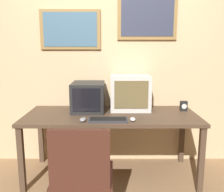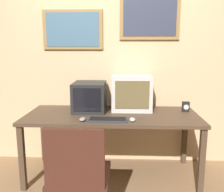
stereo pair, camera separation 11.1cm
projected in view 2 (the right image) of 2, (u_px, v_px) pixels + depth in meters
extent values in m
cube|color=#D1B284|center=(114.00, 60.00, 3.10)|extent=(8.00, 0.05, 2.60)
cube|color=olive|center=(73.00, 30.00, 3.01)|extent=(0.73, 0.02, 0.47)
cube|color=#42667F|center=(73.00, 30.00, 3.00)|extent=(0.64, 0.01, 0.40)
cube|color=olive|center=(150.00, 15.00, 2.94)|extent=(0.71, 0.02, 0.58)
cube|color=#33384C|center=(150.00, 14.00, 2.93)|extent=(0.63, 0.01, 0.50)
cube|color=#4C3828|center=(112.00, 116.00, 2.77)|extent=(1.90, 0.80, 0.04)
cube|color=#4C3828|center=(22.00, 158.00, 2.53)|extent=(0.06, 0.06, 0.69)
cube|color=#4C3828|center=(202.00, 162.00, 2.45)|extent=(0.06, 0.06, 0.69)
cube|color=#4C3828|center=(44.00, 135.00, 3.22)|extent=(0.06, 0.06, 0.69)
cube|color=#4C3828|center=(185.00, 137.00, 3.14)|extent=(0.06, 0.06, 0.69)
cube|color=black|center=(90.00, 97.00, 2.89)|extent=(0.37, 0.43, 0.33)
cube|color=black|center=(87.00, 100.00, 2.68)|extent=(0.30, 0.01, 0.25)
cube|color=beige|center=(132.00, 93.00, 2.93)|extent=(0.46, 0.35, 0.41)
cube|color=brown|center=(132.00, 95.00, 2.75)|extent=(0.38, 0.01, 0.31)
cube|color=#333338|center=(108.00, 120.00, 2.50)|extent=(0.39, 0.16, 0.02)
cube|color=black|center=(108.00, 119.00, 2.50)|extent=(0.36, 0.13, 0.00)
ellipsoid|color=silver|center=(132.00, 119.00, 2.49)|extent=(0.06, 0.10, 0.03)
ellipsoid|color=gray|center=(83.00, 119.00, 2.51)|extent=(0.06, 0.12, 0.03)
cube|color=black|center=(186.00, 107.00, 2.86)|extent=(0.08, 0.04, 0.12)
cylinder|color=white|center=(186.00, 107.00, 2.84)|extent=(0.06, 0.00, 0.06)
cube|color=#472319|center=(80.00, 175.00, 2.05)|extent=(0.48, 0.48, 0.04)
cube|color=#472319|center=(74.00, 159.00, 1.79)|extent=(0.44, 0.04, 0.45)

